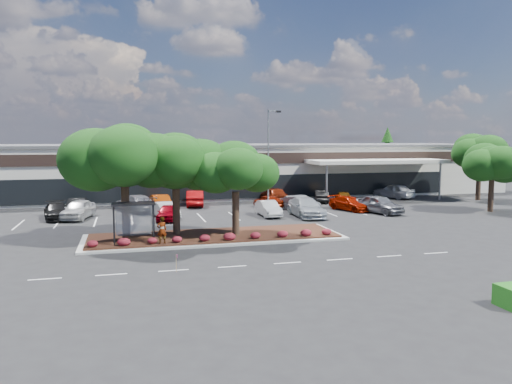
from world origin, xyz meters
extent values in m
plane|color=black|center=(0.00, 0.00, 0.00)|extent=(160.00, 160.00, 0.00)
cube|color=silver|center=(0.00, 34.00, 3.00)|extent=(80.00, 20.00, 6.00)
cube|color=#4B4B4D|center=(0.00, 34.00, 6.10)|extent=(80.40, 20.40, 0.30)
cube|color=black|center=(0.00, 23.95, 4.80)|extent=(80.00, 0.25, 1.20)
cube|color=black|center=(0.00, 23.95, 1.60)|extent=(60.00, 0.18, 2.60)
cube|color=red|center=(-6.00, 23.88, 4.80)|extent=(6.00, 0.12, 1.00)
cube|color=silver|center=(20.00, 21.50, 4.40)|extent=(16.00, 5.00, 0.40)
cylinder|color=gray|center=(13.00, 19.50, 2.10)|extent=(0.24, 0.24, 4.20)
cylinder|color=gray|center=(27.00, 19.50, 2.10)|extent=(0.24, 0.24, 4.20)
cube|color=#AAAAA5|center=(-2.00, 4.00, 0.07)|extent=(18.00, 6.00, 0.15)
cube|color=#482316|center=(-2.00, 4.00, 0.20)|extent=(17.20, 5.20, 0.12)
cube|color=silver|center=(-12.00, -4.00, 0.01)|extent=(1.60, 0.12, 0.01)
cube|color=silver|center=(-8.80, -4.00, 0.01)|extent=(1.60, 0.12, 0.01)
cube|color=silver|center=(-5.60, -4.00, 0.01)|extent=(1.60, 0.12, 0.01)
cube|color=silver|center=(-2.40, -4.00, 0.01)|extent=(1.60, 0.12, 0.01)
cube|color=silver|center=(0.80, -4.00, 0.01)|extent=(1.60, 0.12, 0.01)
cube|color=silver|center=(4.00, -4.00, 0.01)|extent=(1.60, 0.12, 0.01)
cube|color=silver|center=(7.20, -4.00, 0.01)|extent=(1.60, 0.12, 0.01)
cube|color=silver|center=(10.40, -4.00, 0.01)|extent=(1.60, 0.12, 0.01)
cube|color=silver|center=(-16.50, 13.50, 0.01)|extent=(0.12, 5.00, 0.01)
cube|color=silver|center=(-13.50, 13.50, 0.01)|extent=(0.12, 5.00, 0.01)
cube|color=silver|center=(-10.50, 13.50, 0.01)|extent=(0.12, 5.00, 0.01)
cube|color=silver|center=(-7.50, 13.50, 0.01)|extent=(0.12, 5.00, 0.01)
cube|color=silver|center=(-4.50, 13.50, 0.01)|extent=(0.12, 5.00, 0.01)
cube|color=silver|center=(-1.50, 13.50, 0.01)|extent=(0.12, 5.00, 0.01)
cube|color=silver|center=(1.50, 13.50, 0.01)|extent=(0.12, 5.00, 0.01)
cube|color=silver|center=(4.50, 13.50, 0.01)|extent=(0.12, 5.00, 0.01)
cube|color=silver|center=(7.50, 13.50, 0.01)|extent=(0.12, 5.00, 0.01)
cube|color=silver|center=(10.50, 13.50, 0.01)|extent=(0.12, 5.00, 0.01)
cube|color=silver|center=(13.50, 13.50, 0.01)|extent=(0.12, 5.00, 0.01)
cube|color=silver|center=(16.50, 13.50, 0.01)|extent=(0.12, 5.00, 0.01)
cylinder|color=black|center=(-8.75, 3.45, 1.51)|extent=(0.08, 0.08, 2.50)
cylinder|color=black|center=(-6.25, 3.45, 1.51)|extent=(0.08, 0.08, 2.50)
cylinder|color=black|center=(-8.75, 2.15, 1.51)|extent=(0.08, 0.08, 2.50)
cylinder|color=black|center=(-6.25, 2.15, 1.51)|extent=(0.08, 0.08, 2.50)
cube|color=black|center=(-7.50, 2.80, 2.80)|extent=(2.75, 1.55, 0.10)
cube|color=silver|center=(-7.50, 3.45, 1.63)|extent=(2.30, 0.03, 2.00)
cube|color=black|center=(-7.50, 3.05, 0.71)|extent=(2.00, 0.35, 0.06)
cone|color=black|center=(34.00, 44.00, 4.50)|extent=(3.96, 3.96, 9.00)
imported|color=#594C47|center=(-5.78, 1.90, 1.14)|extent=(0.71, 0.54, 1.76)
cube|color=#AAAAA5|center=(4.78, 13.69, 0.20)|extent=(0.50, 0.50, 0.40)
cylinder|color=gray|center=(4.78, 13.69, 5.04)|extent=(0.14, 0.14, 9.27)
cube|color=gray|center=(5.23, 13.68, 9.52)|extent=(0.91, 0.25, 0.14)
cube|color=black|center=(5.73, 13.66, 9.45)|extent=(0.46, 0.31, 0.18)
cube|color=#9D7D52|center=(-5.48, -4.30, 0.46)|extent=(0.03, 0.03, 0.92)
cube|color=#E03B8F|center=(-5.43, -4.30, 0.84)|extent=(0.02, 0.14, 0.18)
imported|color=black|center=(-13.82, 15.79, 0.72)|extent=(2.81, 5.21, 1.43)
imported|color=#B5B5B5|center=(-12.03, 15.48, 0.83)|extent=(3.12, 5.23, 1.67)
imported|color=#B1B1B1|center=(-4.66, 14.32, 0.68)|extent=(2.67, 4.40, 1.37)
imported|color=#7C000B|center=(-4.52, 12.66, 0.68)|extent=(2.43, 4.23, 1.35)
imported|color=#B2B2B2|center=(4.50, 12.67, 0.70)|extent=(1.53, 4.26, 1.40)
imported|color=#9DA3A7|center=(7.72, 11.60, 0.83)|extent=(2.44, 5.78, 1.66)
imported|color=#58595F|center=(8.54, 15.39, 0.73)|extent=(3.14, 4.68, 1.46)
imported|color=#901200|center=(13.21, 14.08, 0.68)|extent=(3.43, 5.05, 1.36)
imported|color=#595A60|center=(15.10, 11.73, 0.85)|extent=(3.52, 5.39, 1.71)
imported|color=black|center=(-12.33, 19.62, 0.70)|extent=(1.97, 4.40, 1.40)
imported|color=#822A03|center=(-4.78, 19.59, 0.75)|extent=(2.18, 4.75, 1.51)
imported|color=#5A5B61|center=(-7.14, 18.82, 0.82)|extent=(4.38, 6.09, 1.64)
imported|color=#880608|center=(-0.98, 21.30, 0.81)|extent=(2.36, 5.11, 1.62)
imported|color=maroon|center=(6.00, 17.92, 0.67)|extent=(2.59, 4.23, 1.35)
imported|color=#651B08|center=(7.81, 21.90, 0.85)|extent=(2.14, 5.04, 1.70)
imported|color=#64380A|center=(14.89, 19.30, 0.69)|extent=(2.85, 4.34, 1.37)
imported|color=black|center=(12.95, 20.83, 0.67)|extent=(2.56, 4.28, 1.33)
imported|color=silver|center=(22.56, 22.01, 0.86)|extent=(3.83, 5.43, 1.72)
camera|label=1|loc=(-7.97, -30.24, 7.01)|focal=35.00mm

